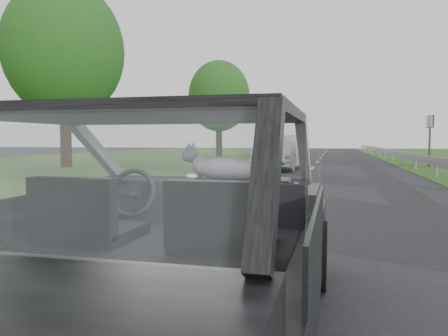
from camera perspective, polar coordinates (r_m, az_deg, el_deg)
The scene contains 10 objects.
subject_car at distance 2.73m, azimuth -7.27°, elevation -8.38°, with size 1.80×4.00×1.45m, color black.
dashboard at distance 3.29m, azimuth -3.29°, elevation -4.09°, with size 1.58×0.45×0.30m, color black.
driver_seat at distance 2.62m, azimuth -17.87°, elevation -5.57°, with size 0.50×0.72×0.42m, color black.
passenger_seat at distance 2.30m, azimuth -0.63°, elevation -6.65°, with size 0.50×0.72×0.42m, color black.
steering_wheel at distance 3.15m, azimuth -11.88°, elevation -3.20°, with size 0.36×0.36×0.04m, color black.
cat at distance 3.21m, azimuth -0.09°, elevation 0.05°, with size 0.62×0.19×0.28m, color slate.
other_car at distance 19.41m, azimuth 7.56°, elevation 2.04°, with size 1.82×4.62×1.52m, color silver.
highway_sign at distance 23.25m, azimuth 25.26°, elevation 3.17°, with size 0.10×0.99×2.49m, color #1B6628.
tree_5 at distance 22.47m, azimuth -20.11°, elevation 11.02°, with size 5.63×5.63×8.52m, color #1C5715, non-canonical shape.
tree_6 at distance 34.51m, azimuth -0.65°, elevation 7.56°, with size 4.82×4.82×7.30m, color #1C5715, non-canonical shape.
Camera 1 is at (0.98, -2.48, 1.29)m, focal length 35.00 mm.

